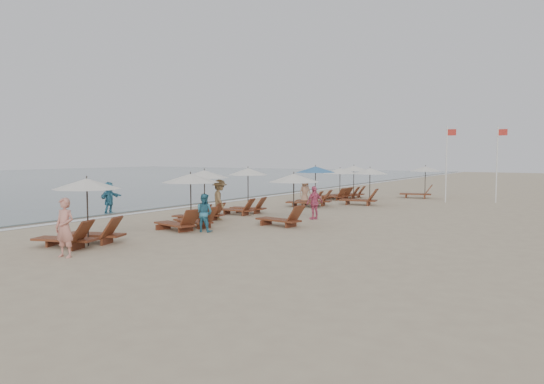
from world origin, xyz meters
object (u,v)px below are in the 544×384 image
Objects in this scene: beachgoer_mid_a at (204,213)px; lounger_station_6 at (351,180)px; flag_pole_near at (447,160)px; inland_station_2 at (421,180)px; beachgoer_mid_b at (220,200)px; inland_station_1 at (364,184)px; lounger_station_2 at (201,194)px; inland_station_0 at (287,195)px; beachgoer_near at (65,228)px; beachgoer_far_a at (315,203)px; waterline_walker at (109,198)px; lounger_station_5 at (338,182)px; beachgoer_far_b at (305,192)px; lounger_station_1 at (186,201)px; lounger_station_4 at (312,187)px; lounger_station_0 at (82,214)px; lounger_station_3 at (244,192)px.

lounger_station_6 is at bearing -94.04° from beachgoer_mid_a.
inland_station_2 is at bearing 134.63° from flag_pole_near.
inland_station_1 is at bearing -64.52° from beachgoer_mid_b.
inland_station_0 is (4.16, 0.66, 0.11)m from lounger_station_2.
beachgoer_near is 24.62m from flag_pole_near.
beachgoer_mid_b reaches higher than beachgoer_far_a.
lounger_station_2 is 5.96m from waterline_walker.
flag_pole_near is at bearing -45.37° from inland_station_2.
beachgoer_far_b is at bearing -89.47° from lounger_station_5.
beachgoer_mid_b is at bearing 104.22° from lounger_station_1.
beachgoer_mid_a is 18.70m from flag_pole_near.
lounger_station_1 is at bearing -88.22° from lounger_station_6.
lounger_station_4 is 1.77× the size of beachgoer_far_a.
lounger_station_0 is at bearing -91.35° from lounger_station_4.
lounger_station_2 is at bearing -114.91° from flag_pole_near.
beachgoer_near is 0.37× the size of flag_pole_near.
inland_station_2 is at bearing 87.75° from inland_station_0.
lounger_station_3 is 12.08m from lounger_station_6.
waterline_walker is (-6.37, -13.91, -0.38)m from lounger_station_5.
flag_pole_near reaches higher than beachgoer_far_a.
inland_station_0 is at bearing 66.23° from lounger_station_0.
lounger_station_5 is at bearing 32.00° from beachgoer_far_b.
beachgoer_far_b is (-0.68, 0.45, -0.36)m from lounger_station_4.
waterline_walker is (-6.61, -15.64, -0.40)m from lounger_station_6.
lounger_station_1 is 1.09× the size of lounger_station_2.
lounger_station_1 reaches higher than lounger_station_6.
lounger_station_4 is 0.89m from beachgoer_far_b.
lounger_station_0 is at bearing -89.00° from lounger_station_5.
lounger_station_4 reaches higher than inland_station_0.
lounger_station_3 is 1.56× the size of beachgoer_far_a.
lounger_station_0 is 10.33m from lounger_station_3.
beachgoer_far_a is (3.45, -12.09, -0.44)m from lounger_station_6.
lounger_station_1 is at bearing 87.25° from beachgoer_near.
inland_station_1 reaches higher than waterline_walker.
waterline_walker is at bearing -149.24° from lounger_station_3.
lounger_station_3 reaches higher than inland_station_0.
beachgoer_mid_b is (-0.25, -14.54, -0.28)m from lounger_station_6.
lounger_station_0 reaches higher than beachgoer_far_b.
beachgoer_near is at bearing 78.71° from beachgoer_mid_a.
beachgoer_mid_b is at bearing 62.76° from lounger_station_2.
lounger_station_1 is at bearing -100.15° from inland_station_2.
inland_station_0 is at bearing 8.98° from lounger_station_2.
inland_station_2 is at bearing -62.85° from beachgoer_mid_b.
inland_station_1 reaches higher than beachgoer_far_a.
lounger_station_2 is at bearing 104.48° from beachgoer_mid_b.
lounger_station_6 is 4.83m from inland_station_2.
beachgoer_far_a is at bearing 69.81° from beachgoer_near.
beachgoer_near is at bearing -93.96° from inland_station_1.
beachgoer_mid_a is 6.07m from beachgoer_far_a.
waterline_walker is at bearing -120.78° from inland_station_2.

